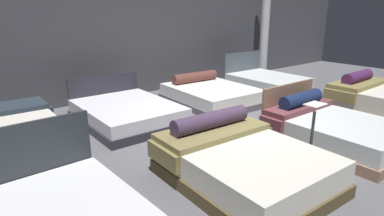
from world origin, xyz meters
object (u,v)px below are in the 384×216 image
Objects in this scene: bed_1 at (242,162)px; price_sign at (311,144)px; bed_2 at (332,129)px; bed_6 at (211,94)px; support_pillar at (265,21)px; bed_4 at (1,136)px; bed_7 at (267,82)px; bed_5 at (127,113)px.

bed_1 is 2.26× the size of price_sign.
bed_2 is 2.14× the size of price_sign.
bed_6 is (0.07, 3.00, -0.04)m from bed_2.
bed_6 is 3.44m from price_sign.
price_sign reaches higher than bed_6.
bed_2 is at bearing -128.71° from support_pillar.
price_sign is (-1.11, -3.26, 0.14)m from bed_6.
support_pillar is at bearing 51.68° from bed_2.
bed_7 reaches higher than bed_4.
price_sign is (1.06, -3.25, 0.16)m from bed_5.
bed_2 is at bearing -34.41° from bed_4.
bed_1 is 2.04m from bed_2.
bed_7 is at bearing 46.06° from price_sign.
bed_6 is 2.35× the size of price_sign.
bed_4 is 7.83m from support_pillar.
bed_7 is (6.34, -0.00, -0.04)m from bed_4.
bed_6 is 3.84m from support_pillar.
bed_7 is (4.23, 0.03, 0.01)m from bed_5.
bed_1 is 1.05× the size of bed_2.
support_pillar reaches higher than bed_5.
bed_2 is at bearing -124.01° from bed_7.
support_pillar is (1.25, 1.19, 1.55)m from bed_7.
support_pillar is (7.59, 1.18, 1.51)m from bed_4.
bed_4 is (-4.22, 3.03, 0.00)m from bed_2.
support_pillar is (3.37, 4.21, 1.51)m from bed_2.
bed_6 is at bearing 56.71° from bed_1.
bed_2 is 3.69m from bed_7.
bed_5 reaches higher than bed_6.
support_pillar is at bearing 44.67° from bed_7.
bed_1 is 1.04× the size of bed_7.
bed_1 is 0.96× the size of bed_6.
price_sign is (-1.04, -0.26, 0.10)m from bed_2.
bed_2 reaches higher than bed_4.
price_sign is at bearing -134.62° from support_pillar.
bed_4 is at bearing -177.27° from bed_6.
bed_7 is (2.12, 3.02, -0.04)m from bed_2.
bed_7 is (2.06, 0.02, -0.01)m from bed_6.
bed_6 is at bearing -159.88° from support_pillar.
price_sign is at bearing -71.01° from bed_5.
bed_4 is 4.29m from bed_6.
bed_2 is (2.04, -0.07, -0.02)m from bed_1.
bed_6 is 0.62× the size of support_pillar.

